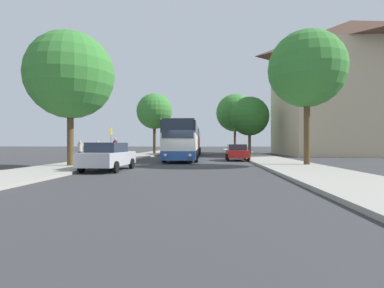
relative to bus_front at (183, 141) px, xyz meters
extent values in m
plane|color=#38383A|center=(0.81, -5.57, -1.82)|extent=(300.00, 300.00, 0.00)
cube|color=#A39E93|center=(-6.19, -5.57, -1.74)|extent=(4.00, 120.00, 0.15)
cube|color=#A39E93|center=(7.81, -5.57, -1.74)|extent=(4.00, 120.00, 0.15)
cube|color=#C6B28E|center=(21.44, 13.91, 4.95)|extent=(18.18, 15.46, 13.54)
pyramid|color=brown|center=(21.44, 13.91, 14.04)|extent=(18.18, 15.46, 4.64)
cube|color=#2D519E|center=(0.00, 0.01, -1.19)|extent=(2.92, 11.85, 0.70)
cube|color=silver|center=(0.00, 0.01, -0.16)|extent=(2.92, 11.85, 1.36)
cube|color=#232D3D|center=(0.00, 0.01, 0.99)|extent=(2.93, 11.61, 0.95)
cube|color=silver|center=(0.00, 0.01, 1.53)|extent=(2.86, 11.61, 0.12)
cube|color=#232D3D|center=(0.16, -5.90, 0.84)|extent=(2.33, 0.12, 1.45)
sphere|color=#F4EAC1|center=(-0.74, -5.95, -1.16)|extent=(0.24, 0.24, 0.24)
sphere|color=#F4EAC1|center=(1.07, -5.90, -1.16)|extent=(0.24, 0.24, 0.24)
cylinder|color=black|center=(-1.20, -3.55, -1.32)|extent=(0.33, 1.01, 1.00)
cylinder|color=black|center=(1.39, -3.48, -1.32)|extent=(0.33, 1.01, 1.00)
cylinder|color=black|center=(-1.39, 3.51, -1.32)|extent=(0.33, 1.01, 1.00)
cylinder|color=black|center=(1.20, 3.58, -1.32)|extent=(0.33, 1.01, 1.00)
cube|color=gray|center=(-0.22, 12.93, -1.19)|extent=(2.66, 10.06, 0.70)
cube|color=red|center=(-0.22, 12.93, -0.14)|extent=(2.66, 10.06, 1.41)
cube|color=#232D3D|center=(-0.22, 12.93, 1.04)|extent=(2.68, 9.86, 0.95)
cube|color=red|center=(-0.22, 12.93, 1.58)|extent=(2.61, 9.86, 0.12)
cube|color=#232D3D|center=(-0.14, 7.89, 0.89)|extent=(2.26, 0.09, 1.45)
sphere|color=#F4EAC1|center=(-1.02, 7.86, -1.16)|extent=(0.24, 0.24, 0.24)
sphere|color=#F4EAC1|center=(0.74, 7.88, -1.16)|extent=(0.24, 0.24, 0.24)
cylinder|color=black|center=(-1.43, 9.90, -1.32)|extent=(0.32, 1.00, 1.00)
cylinder|color=black|center=(1.08, 9.94, -1.32)|extent=(0.32, 1.00, 1.00)
cylinder|color=black|center=(-1.52, 15.92, -1.32)|extent=(0.32, 1.00, 1.00)
cylinder|color=black|center=(0.99, 15.96, -1.32)|extent=(0.32, 1.00, 1.00)
cube|color=#B7B7BC|center=(-3.18, -11.12, -1.14)|extent=(1.97, 4.61, 0.73)
cube|color=#232D3D|center=(-3.19, -11.30, -0.51)|extent=(1.68, 2.41, 0.53)
cylinder|color=black|center=(-4.06, -9.68, -1.51)|extent=(0.22, 0.63, 0.62)
cylinder|color=black|center=(-2.22, -9.73, -1.51)|extent=(0.22, 0.63, 0.62)
cylinder|color=black|center=(-4.14, -12.50, -1.51)|extent=(0.22, 0.63, 0.62)
cylinder|color=black|center=(-2.30, -12.56, -1.51)|extent=(0.22, 0.63, 0.62)
cube|color=red|center=(4.96, -0.43, -1.20)|extent=(1.81, 4.10, 0.63)
cube|color=#232D3D|center=(4.96, -0.27, -0.62)|extent=(1.58, 2.13, 0.53)
cylinder|color=black|center=(5.85, -1.70, -1.51)|extent=(0.20, 0.62, 0.62)
cylinder|color=black|center=(4.06, -1.69, -1.51)|extent=(0.20, 0.62, 0.62)
cylinder|color=black|center=(5.86, 0.83, -1.51)|extent=(0.20, 0.62, 0.62)
cylinder|color=black|center=(4.07, 0.84, -1.51)|extent=(0.20, 0.62, 0.62)
cylinder|color=gray|center=(-5.81, -2.88, -0.28)|extent=(0.08, 0.08, 2.78)
cube|color=yellow|center=(-5.81, -2.88, 0.76)|extent=(0.03, 0.45, 0.60)
cylinder|color=#23232D|center=(-5.87, -1.62, -1.22)|extent=(0.30, 0.30, 0.89)
cylinder|color=maroon|center=(-5.87, -1.62, -0.40)|extent=(0.36, 0.36, 0.74)
sphere|color=tan|center=(-5.87, -1.62, 0.09)|extent=(0.24, 0.24, 0.24)
cylinder|color=#23232D|center=(-7.52, -5.09, -1.29)|extent=(0.30, 0.30, 0.76)
cylinder|color=#B2A899|center=(-7.52, -5.09, -0.59)|extent=(0.36, 0.36, 0.64)
sphere|color=tan|center=(-7.52, -5.09, -0.16)|extent=(0.21, 0.21, 0.21)
cylinder|color=#23232D|center=(-7.44, -1.66, -1.28)|extent=(0.30, 0.30, 0.77)
cylinder|color=#236656|center=(-7.44, -1.66, -0.58)|extent=(0.36, 0.36, 0.64)
sphere|color=tan|center=(-7.44, -1.66, -0.15)|extent=(0.21, 0.21, 0.21)
cylinder|color=#513D23|center=(-6.28, -9.28, 0.16)|extent=(0.40, 0.40, 3.65)
sphere|color=#387F33|center=(-6.28, -9.28, 4.03)|extent=(5.46, 5.46, 5.46)
cylinder|color=#47331E|center=(-5.59, 15.42, 0.42)|extent=(0.40, 0.40, 4.18)
sphere|color=#387F33|center=(-5.59, 15.42, 4.44)|extent=(5.16, 5.16, 5.16)
cylinder|color=brown|center=(8.06, 14.92, -0.06)|extent=(0.40, 0.40, 3.21)
sphere|color=#2D7028|center=(8.06, 14.92, 3.60)|extent=(5.48, 5.48, 5.48)
cylinder|color=#513D23|center=(8.94, -7.38, 0.55)|extent=(0.40, 0.40, 4.43)
sphere|color=#387F33|center=(8.94, -7.38, 4.67)|extent=(5.08, 5.08, 5.08)
cylinder|color=#513D23|center=(6.79, 24.40, 0.49)|extent=(0.40, 0.40, 4.31)
sphere|color=#387F33|center=(6.79, 24.40, 5.07)|extent=(6.48, 6.48, 6.48)
camera|label=1|loc=(2.55, -27.63, -0.32)|focal=28.00mm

